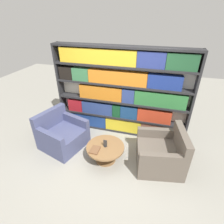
% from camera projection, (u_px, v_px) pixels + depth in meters
% --- Properties ---
extents(ground_plane, '(14.00, 14.00, 0.00)m').
position_uv_depth(ground_plane, '(106.00, 163.00, 3.92)').
color(ground_plane, gray).
extents(bookshelf, '(3.46, 0.30, 2.30)m').
position_uv_depth(bookshelf, '(122.00, 93.00, 4.46)').
color(bookshelf, silver).
rests_on(bookshelf, ground_plane).
extents(armchair_left, '(1.17, 1.17, 0.89)m').
position_uv_depth(armchair_left, '(62.00, 135.00, 4.33)').
color(armchair_left, '#42476B').
rests_on(armchair_left, ground_plane).
extents(armchair_right, '(1.10, 1.11, 0.89)m').
position_uv_depth(armchair_right, '(161.00, 154.00, 3.75)').
color(armchair_right, brown).
rests_on(armchair_right, ground_plane).
extents(coffee_table, '(0.84, 0.84, 0.39)m').
position_uv_depth(coffee_table, '(105.00, 150.00, 3.88)').
color(coffee_table, brown).
rests_on(coffee_table, ground_plane).
extents(table_sign, '(0.08, 0.06, 0.18)m').
position_uv_depth(table_sign, '(105.00, 144.00, 3.79)').
color(table_sign, black).
rests_on(table_sign, coffee_table).
extents(stray_book, '(0.18, 0.25, 0.03)m').
position_uv_depth(stray_book, '(95.00, 150.00, 3.71)').
color(stray_book, brown).
rests_on(stray_book, coffee_table).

